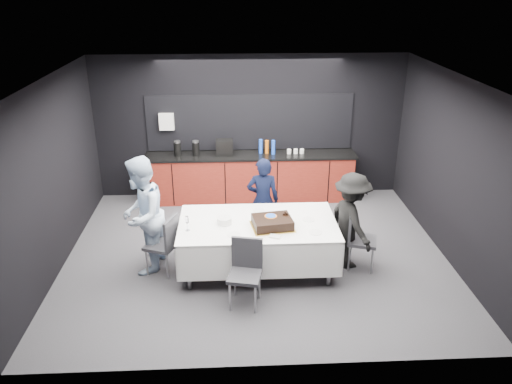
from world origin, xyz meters
TOP-DOWN VIEW (x-y plane):
  - ground at (0.00, 0.00)m, footprint 6.00×6.00m
  - room_shell at (0.00, 0.00)m, footprint 6.04×5.04m
  - kitchenette at (-0.02, 2.22)m, footprint 4.10×0.64m
  - party_table at (0.00, -0.40)m, footprint 2.32×1.32m
  - cake_assembly at (0.20, -0.56)m, footprint 0.65×0.56m
  - plate_stack at (-0.49, -0.42)m, footprint 0.22×0.22m
  - loose_plate_near at (-0.35, -0.77)m, footprint 0.20×0.20m
  - loose_plate_right_a at (0.76, -0.35)m, footprint 0.18×0.18m
  - loose_plate_right_b at (0.80, -0.76)m, footprint 0.19×0.19m
  - loose_plate_far at (0.04, -0.00)m, footprint 0.18×0.18m
  - fork_pile at (0.22, -0.87)m, footprint 0.18×0.15m
  - champagne_flute at (-1.01, -0.61)m, footprint 0.06×0.06m
  - chair_left at (-1.36, -0.45)m, footprint 0.54×0.54m
  - chair_right at (1.50, -0.42)m, footprint 0.53×0.53m
  - chair_near at (-0.21, -1.24)m, footprint 0.50×0.50m
  - person_center at (0.13, 0.51)m, footprint 0.55×0.38m
  - person_left at (-1.70, -0.31)m, footprint 0.80×0.96m
  - person_right at (1.40, -0.36)m, footprint 0.83×1.09m

SIDE VIEW (x-z plane):
  - ground at x=0.00m, z-range 0.00..0.00m
  - chair_left at x=-1.36m, z-range 0.07..1.00m
  - chair_right at x=1.50m, z-range 0.07..1.00m
  - chair_near at x=-0.21m, z-range 0.07..1.00m
  - kitchenette at x=-0.02m, z-range -0.48..1.57m
  - party_table at x=0.00m, z-range 0.25..1.03m
  - person_center at x=0.13m, z-range 0.00..1.45m
  - person_right at x=1.40m, z-range 0.00..1.50m
  - loose_plate_near at x=-0.35m, z-range 0.78..0.79m
  - loose_plate_right_a at x=0.76m, z-range 0.78..0.79m
  - loose_plate_right_b at x=0.80m, z-range 0.78..0.79m
  - loose_plate_far at x=0.04m, z-range 0.78..0.79m
  - fork_pile at x=0.22m, z-range 0.78..0.80m
  - plate_stack at x=-0.49m, z-range 0.78..0.88m
  - cake_assembly at x=0.20m, z-range 0.76..0.94m
  - person_left at x=-1.70m, z-range 0.00..1.78m
  - champagne_flute at x=-1.01m, z-range 0.83..1.05m
  - room_shell at x=0.00m, z-range 0.45..3.27m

